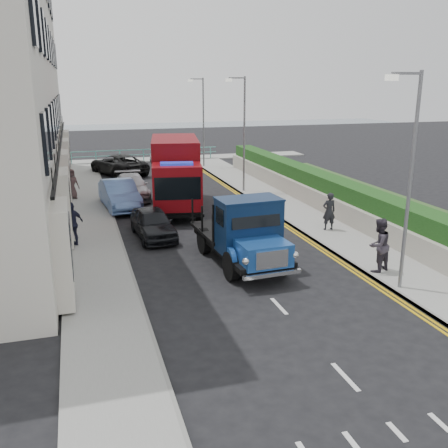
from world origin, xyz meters
TOP-DOWN VIEW (x-y plane):
  - ground at (0.00, 0.00)m, footprint 120.00×120.00m
  - pavement_west at (-5.20, 9.00)m, footprint 2.40×38.00m
  - pavement_east at (5.30, 9.00)m, footprint 2.60×38.00m
  - promenade at (0.00, 29.00)m, footprint 30.00×2.50m
  - sea_plane at (0.00, 60.00)m, footprint 120.00×120.00m
  - garden_east at (7.21, 9.00)m, footprint 1.45×28.00m
  - seafront_railing at (0.00, 28.20)m, footprint 13.00×0.08m
  - lamp_near at (4.18, -2.00)m, footprint 1.23×0.18m
  - lamp_mid at (4.18, 14.00)m, footprint 1.23×0.18m
  - lamp_far at (4.18, 24.00)m, footprint 1.23×0.18m
  - bedford_lorry at (0.11, 1.41)m, footprint 2.54×5.73m
  - red_lorry at (-0.54, 11.23)m, footprint 3.59×7.42m
  - parked_car_front at (-2.60, 6.19)m, footprint 1.80×3.96m
  - parked_car_mid at (-3.51, 12.00)m, footprint 2.07×4.82m
  - parked_car_rear at (-2.60, 14.49)m, footprint 1.95×4.66m
  - seafront_car_left at (-2.64, 22.65)m, footprint 4.46×6.03m
  - seafront_car_right at (1.38, 24.36)m, footprint 2.56×4.66m
  - pedestrian_east_near at (5.23, 4.71)m, footprint 0.64×0.43m
  - pedestrian_east_far at (4.40, -0.50)m, footprint 1.15×1.03m
  - pedestrian_west_near at (-6.00, 5.63)m, footprint 1.12×1.07m
  - pedestrian_west_far at (-6.00, 14.73)m, footprint 1.01×0.86m

SIDE VIEW (x-z plane):
  - ground at x=0.00m, z-range 0.00..0.00m
  - sea_plane at x=0.00m, z-range 0.00..0.00m
  - pavement_west at x=-5.20m, z-range 0.00..0.12m
  - pavement_east at x=5.30m, z-range 0.00..0.12m
  - promenade at x=0.00m, z-range 0.00..0.12m
  - seafront_railing at x=0.00m, z-range 0.03..1.14m
  - parked_car_front at x=-2.60m, z-range 0.00..1.32m
  - parked_car_rear at x=-2.60m, z-range 0.00..1.34m
  - seafront_car_right at x=1.38m, z-range 0.00..1.50m
  - seafront_car_left at x=-2.64m, z-range 0.00..1.52m
  - parked_car_mid at x=-3.51m, z-range 0.00..1.54m
  - garden_east at x=7.21m, z-range 0.02..1.77m
  - pedestrian_east_near at x=5.23m, z-range 0.12..1.85m
  - pedestrian_west_far at x=-6.00m, z-range 0.12..1.87m
  - pedestrian_west_near at x=-6.00m, z-range 0.12..1.99m
  - pedestrian_east_far at x=4.40m, z-range 0.12..2.07m
  - bedford_lorry at x=0.11m, z-range -0.10..2.55m
  - red_lorry at x=-0.54m, z-range 0.12..3.85m
  - lamp_near at x=4.18m, z-range 0.50..7.50m
  - lamp_mid at x=4.18m, z-range 0.50..7.50m
  - lamp_far at x=4.18m, z-range 0.50..7.50m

